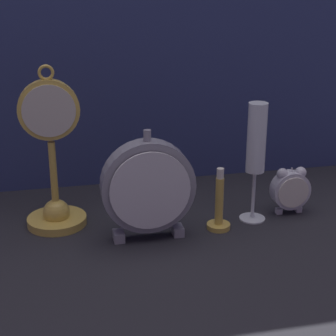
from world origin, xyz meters
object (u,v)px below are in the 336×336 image
(brass_candlestick, at_px, (219,210))
(champagne_flute, at_px, (256,147))
(pocket_watch_on_stand, at_px, (53,173))
(alarm_clock_twin_bell, at_px, (291,188))
(mantel_clock_silver, at_px, (148,187))

(brass_candlestick, bearing_deg, champagne_flute, 18.41)
(pocket_watch_on_stand, relative_size, alarm_clock_twin_bell, 3.18)
(mantel_clock_silver, relative_size, brass_candlestick, 1.69)
(pocket_watch_on_stand, distance_m, alarm_clock_twin_bell, 0.48)
(mantel_clock_silver, height_order, brass_candlestick, mantel_clock_silver)
(champagne_flute, xyz_separation_m, brass_candlestick, (-0.08, -0.03, -0.12))
(alarm_clock_twin_bell, distance_m, mantel_clock_silver, 0.31)
(pocket_watch_on_stand, xyz_separation_m, mantel_clock_silver, (0.17, -0.10, -0.01))
(pocket_watch_on_stand, relative_size, champagne_flute, 1.32)
(pocket_watch_on_stand, bearing_deg, brass_candlestick, -15.64)
(alarm_clock_twin_bell, xyz_separation_m, brass_candlestick, (-0.17, -0.04, -0.02))
(mantel_clock_silver, bearing_deg, pocket_watch_on_stand, 150.00)
(mantel_clock_silver, bearing_deg, brass_candlestick, 4.19)
(alarm_clock_twin_bell, height_order, champagne_flute, champagne_flute)
(alarm_clock_twin_bell, bearing_deg, champagne_flute, -172.08)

